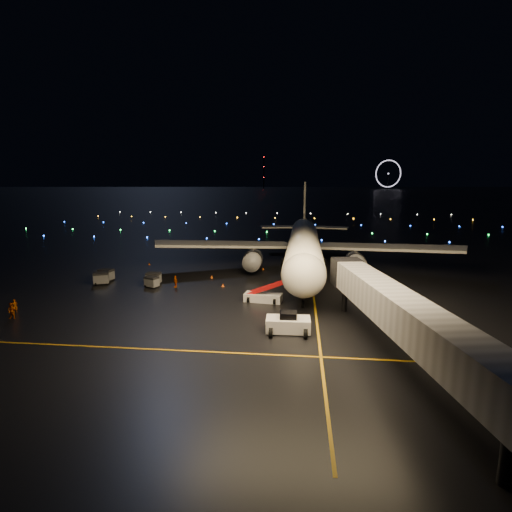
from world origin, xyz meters
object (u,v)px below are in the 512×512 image
at_px(crew_c, 175,282).
at_px(baggage_cart_1, 152,282).
at_px(baggage_cart_3, 106,275).
at_px(crew_b, 12,311).
at_px(pushback_tug, 288,322).
at_px(crew_a, 15,306).
at_px(baggage_cart_0, 154,278).
at_px(baggage_cart_2, 101,278).
at_px(belt_loader, 263,289).
at_px(airliner, 304,226).

distance_m(crew_c, baggage_cart_1, 3.57).
relative_size(crew_c, baggage_cart_3, 0.85).
relative_size(crew_b, baggage_cart_1, 1.02).
distance_m(pushback_tug, baggage_cart_1, 26.08).
height_order(crew_a, baggage_cart_0, baggage_cart_0).
bearing_deg(baggage_cart_3, crew_a, -92.49).
xyz_separation_m(crew_b, baggage_cart_2, (2.55, 16.09, -0.04)).
bearing_deg(belt_loader, baggage_cart_1, 170.97).
xyz_separation_m(belt_loader, crew_a, (-29.55, -7.52, -0.94)).
height_order(belt_loader, crew_c, belt_loader).
height_order(airliner, baggage_cart_0, airliner).
relative_size(airliner, crew_a, 34.06).
bearing_deg(baggage_cart_0, crew_b, -122.58).
distance_m(belt_loader, baggage_cart_0, 19.06).
relative_size(crew_c, baggage_cart_1, 0.95).
xyz_separation_m(pushback_tug, crew_a, (-33.13, 2.94, -0.31)).
bearing_deg(baggage_cart_2, belt_loader, -36.90).
relative_size(crew_a, crew_b, 0.81).
height_order(pushback_tug, baggage_cart_2, pushback_tug).
height_order(crew_c, baggage_cart_1, crew_c).
distance_m(belt_loader, baggage_cart_2, 26.34).
distance_m(pushback_tug, crew_b, 31.72).
bearing_deg(belt_loader, crew_b, -152.56).
bearing_deg(pushback_tug, baggage_cart_2, 148.52).
relative_size(pushback_tug, crew_c, 2.55).
xyz_separation_m(pushback_tug, belt_loader, (-3.58, 10.45, 0.64)).
distance_m(crew_b, baggage_cart_3, 18.53).
height_order(belt_loader, baggage_cart_1, belt_loader).
distance_m(crew_a, baggage_cart_2, 14.29).
bearing_deg(baggage_cart_0, crew_a, -130.00).
bearing_deg(baggage_cart_1, crew_b, -104.04).
relative_size(crew_a, crew_c, 0.88).
height_order(pushback_tug, baggage_cart_3, pushback_tug).
bearing_deg(crew_c, baggage_cart_2, -135.35).
relative_size(pushback_tug, crew_a, 2.91).
height_order(crew_a, baggage_cart_3, baggage_cart_3).
bearing_deg(baggage_cart_1, crew_c, 26.59).
xyz_separation_m(crew_a, crew_c, (15.90, 13.12, 0.11)).
bearing_deg(airliner, crew_a, -139.80).
bearing_deg(crew_c, crew_b, -85.49).
bearing_deg(crew_a, pushback_tug, -34.51).
distance_m(airliner, baggage_cart_2, 35.22).
height_order(airliner, crew_a, airliner).
distance_m(baggage_cart_0, baggage_cart_2, 8.02).
bearing_deg(baggage_cart_1, baggage_cart_0, 124.02).
height_order(pushback_tug, crew_c, pushback_tug).
bearing_deg(crew_b, belt_loader, 16.21).
bearing_deg(baggage_cart_2, baggage_cart_3, 75.06).
relative_size(airliner, belt_loader, 7.54).
distance_m(pushback_tug, baggage_cart_3, 35.08).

